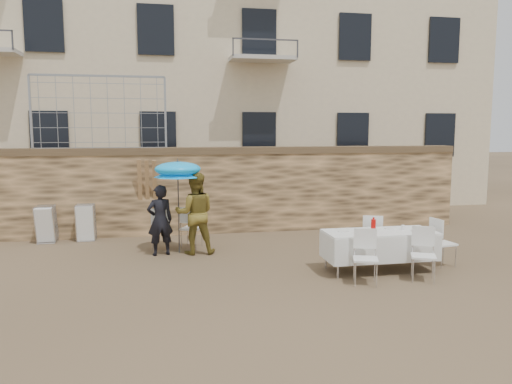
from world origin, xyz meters
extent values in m
plane|color=brown|center=(0.00, 0.00, 0.00)|extent=(80.00, 80.00, 0.00)
cube|color=olive|center=(0.00, 5.00, 1.10)|extent=(13.00, 0.50, 2.20)
cube|color=#C8B490|center=(0.00, 12.00, 7.50)|extent=(20.00, 8.00, 15.00)
imported|color=black|center=(-1.59, 2.78, 0.76)|extent=(0.63, 0.49, 1.53)
imported|color=olive|center=(-0.84, 2.78, 0.89)|extent=(0.90, 0.71, 1.78)
cylinder|color=#3F3F44|center=(-1.19, 2.88, 0.84)|extent=(0.03, 0.03, 1.68)
cone|color=#0BA5FF|center=(-1.19, 2.88, 1.79)|extent=(1.04, 1.04, 0.22)
cube|color=silver|center=(2.53, 0.77, 0.75)|extent=(2.10, 0.85, 0.05)
cylinder|color=silver|center=(1.58, 0.42, 0.37)|extent=(0.04, 0.04, 0.74)
cylinder|color=silver|center=(3.48, 0.42, 0.37)|extent=(0.04, 0.04, 0.74)
cylinder|color=silver|center=(1.58, 1.11, 0.37)|extent=(0.04, 0.04, 0.74)
cylinder|color=silver|center=(3.48, 1.11, 0.37)|extent=(0.04, 0.04, 0.74)
cylinder|color=red|center=(2.33, 0.62, 0.91)|extent=(0.09, 0.09, 0.26)
camera|label=1|loc=(-1.54, -7.95, 2.71)|focal=35.00mm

